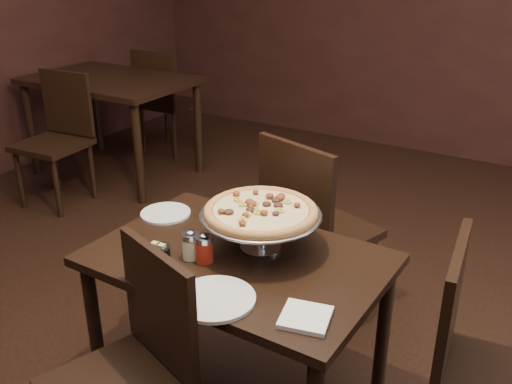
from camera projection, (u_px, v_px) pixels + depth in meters
The scene contains 16 objects.
room at pixel (241, 64), 1.88m from camera, with size 6.04×7.04×2.84m.
dining_table at pixel (238, 276), 2.19m from camera, with size 1.11×0.76×0.68m.
background_table at pixel (111, 91), 4.51m from camera, with size 1.27×0.85×0.80m.
pizza_stand at pixel (261, 212), 2.14m from camera, with size 0.47×0.47×0.19m.
parmesan_shaker at pixel (191, 245), 2.12m from camera, with size 0.07×0.07×0.12m.
pepper_flake_shaker at pixel (204, 248), 2.09m from camera, with size 0.07×0.07×0.12m.
packet_caddy at pixel (159, 252), 2.12m from camera, with size 0.08×0.08×0.07m.
napkin_stack at pixel (306, 317), 1.79m from camera, with size 0.15×0.15×0.02m, color white.
plate_left at pixel (166, 213), 2.48m from camera, with size 0.22×0.22×0.01m, color white.
plate_near at pixel (215, 299), 1.88m from camera, with size 0.27×0.27×0.01m, color white.
serving_spatula at pixel (242, 231), 2.01m from camera, with size 0.13×0.13×0.02m.
chair_far at pixel (312, 225), 2.73m from camera, with size 0.56×0.56×0.96m.
chair_near at pixel (133, 366), 1.89m from camera, with size 0.52×0.52×0.88m.
chair_side at pixel (481, 368), 1.84m from camera, with size 0.47×0.47×0.92m.
bg_chair_far at pixel (163, 98), 5.03m from camera, with size 0.45×0.45×0.93m.
bg_chair_near at pixel (58, 133), 4.09m from camera, with size 0.47×0.47×0.94m.
Camera 1 is at (1.07, -1.57, 1.77)m, focal length 40.00 mm.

